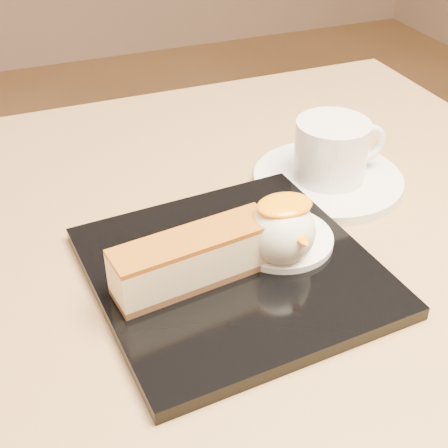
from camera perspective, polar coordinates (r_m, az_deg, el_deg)
name	(u,v)px	position (r m, az deg, el deg)	size (l,w,h in m)	color
table	(224,417)	(0.61, 0.01, -17.27)	(0.80, 0.80, 0.72)	black
dessert_plate	(233,271)	(0.51, 0.83, -4.31)	(0.22, 0.22, 0.01)	black
cheesecake	(194,258)	(0.48, -2.76, -3.17)	(0.13, 0.05, 0.04)	brown
cream_smear	(280,238)	(0.53, 5.18, -1.32)	(0.09, 0.09, 0.01)	white
ice_cream_scoop	(282,231)	(0.50, 5.30, -0.66)	(0.05, 0.05, 0.05)	white
mango_sauce	(285,205)	(0.49, 5.55, 1.72)	(0.05, 0.03, 0.01)	orange
mint_sprig	(238,227)	(0.54, 1.27, -0.24)	(0.03, 0.02, 0.00)	green
saucer	(328,180)	(0.64, 9.45, 4.02)	(0.15, 0.15, 0.01)	white
coffee_cup	(333,148)	(0.62, 9.91, 6.83)	(0.10, 0.07, 0.06)	white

